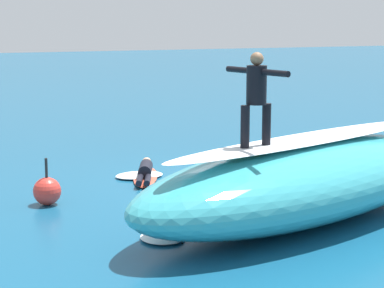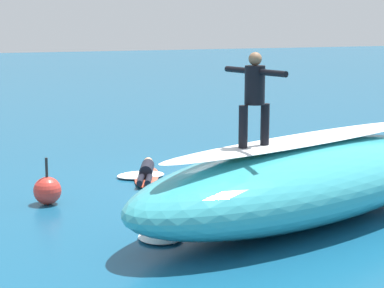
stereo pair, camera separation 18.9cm
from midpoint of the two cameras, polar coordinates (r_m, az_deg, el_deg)
ground_plane at (r=15.40m, az=1.84°, el=-3.24°), size 120.00×120.00×0.00m
wave_crest at (r=12.85m, az=8.65°, el=-2.84°), size 8.28×5.12×1.39m
wave_foam_lip at (r=12.70m, az=8.74°, el=0.39°), size 6.59×3.09×0.08m
surfboard_riding at (r=11.69m, az=4.59°, el=-0.38°), size 1.91×0.90×0.07m
surfer_riding at (r=11.56m, az=4.65°, el=4.12°), size 0.59×1.42×1.52m
surfboard_paddling at (r=16.01m, az=-4.03°, el=-2.61°), size 1.29×2.12×0.07m
surfer_paddling at (r=15.85m, az=-4.07°, el=-2.12°), size 0.85×1.63×0.30m
buoy_marker at (r=14.00m, az=-11.77°, el=-3.66°), size 0.53×0.53×0.91m
foam_patch_near at (r=11.69m, az=-2.82°, el=-7.36°), size 0.81×0.88×0.08m
foam_patch_mid at (r=16.15m, az=-4.53°, el=-2.47°), size 1.08×0.78×0.09m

